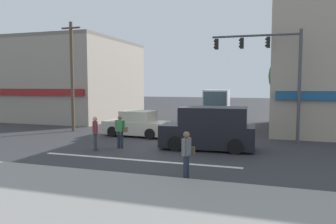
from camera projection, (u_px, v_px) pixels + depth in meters
ground_plane at (162, 145)px, 17.35m from camera, size 120.00×120.00×0.00m
lane_marking_stripe at (136, 160)px, 14.03m from camera, size 9.00×0.24×0.01m
sidewalk_curb at (66, 196)px, 9.29m from camera, size 40.00×5.00×0.16m
building_left_block at (68, 80)px, 31.38m from camera, size 11.10×11.37×7.26m
street_tree at (297, 76)px, 20.68m from camera, size 3.50×3.50×5.51m
utility_pole_near_left at (72, 75)px, 22.18m from camera, size 1.40×0.22×7.38m
utility_pole_far_right at (297, 66)px, 22.29m from camera, size 1.40×0.22×8.59m
traffic_light_mast at (275, 65)px, 18.14m from camera, size 4.89×0.26×6.20m
van_waiting_far at (209, 129)px, 16.26m from camera, size 4.70×2.24×2.11m
sedan_crossing_rightbound at (137, 125)px, 20.40m from camera, size 4.20×2.07×1.58m
box_truck_approaching_near at (216, 108)px, 26.47m from camera, size 2.53×5.72×2.75m
pedestrian_foreground_with_bag at (187, 152)px, 11.05m from camera, size 0.35×0.67×1.67m
pedestrian_mid_crossing at (120, 130)px, 16.48m from camera, size 0.67×0.30×1.67m
pedestrian_far_side at (95, 131)px, 15.90m from camera, size 0.39×0.48×1.67m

